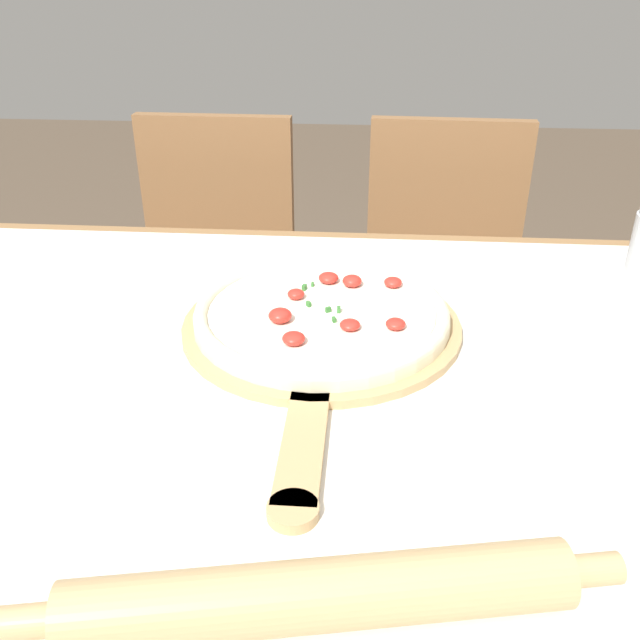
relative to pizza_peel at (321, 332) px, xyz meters
The scene contains 7 objects.
dining_table 0.16m from the pizza_peel, 99.54° to the right, with size 1.43×1.03×0.77m.
towel_cloth 0.11m from the pizza_peel, 99.54° to the right, with size 1.35×0.95×0.00m.
pizza_peel is the anchor object (origin of this frame).
pizza 0.03m from the pizza_peel, 89.26° to the left, with size 0.35×0.35×0.04m.
rolling_pin 0.45m from the pizza_peel, 85.74° to the right, with size 0.48×0.13×0.06m.
chair_left 0.83m from the pizza_peel, 114.07° to the left, with size 0.41×0.41×0.90m.
chair_right 0.80m from the pizza_peel, 71.32° to the left, with size 0.42×0.42×0.90m.
Camera 1 is at (0.08, -0.69, 1.24)m, focal length 38.00 mm.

